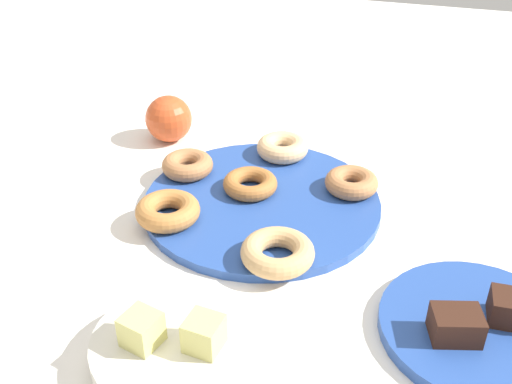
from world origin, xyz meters
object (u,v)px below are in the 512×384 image
(fruit_bowl, at_px, (178,351))
(donut_1, at_px, (168,211))
(cake_plate, at_px, (479,329))
(melon_chunk_left, at_px, (204,334))
(brownie_far, at_px, (456,325))
(melon_chunk_right, at_px, (142,330))
(donut_0, at_px, (351,182))
(apple, at_px, (169,119))
(donut_4, at_px, (278,252))
(donut_2, at_px, (187,165))
(donut_5, at_px, (282,147))
(donut_plate, at_px, (262,203))
(donut_3, at_px, (250,184))

(fruit_bowl, bearing_deg, donut_1, -63.72)
(cake_plate, relative_size, melon_chunk_left, 6.21)
(brownie_far, distance_m, melon_chunk_right, 0.33)
(brownie_far, bearing_deg, cake_plate, -135.00)
(donut_0, xyz_separation_m, donut_1, (0.23, 0.15, 0.00))
(donut_0, bearing_deg, fruit_bowl, 72.20)
(donut_0, relative_size, apple, 0.97)
(donut_0, relative_size, cake_plate, 0.36)
(donut_4, relative_size, melon_chunk_right, 2.64)
(melon_chunk_left, xyz_separation_m, apple, (0.25, -0.47, -0.01))
(fruit_bowl, bearing_deg, apple, -65.11)
(donut_0, distance_m, donut_2, 0.26)
(brownie_far, distance_m, apple, 0.62)
(donut_5, distance_m, cake_plate, 0.45)
(donut_plate, xyz_separation_m, fruit_bowl, (-0.00, 0.32, 0.01))
(donut_plate, distance_m, melon_chunk_right, 0.33)
(donut_0, relative_size, fruit_bowl, 0.44)
(donut_3, distance_m, fruit_bowl, 0.33)
(donut_1, bearing_deg, fruit_bowl, 116.28)
(donut_plate, bearing_deg, donut_1, 38.77)
(donut_3, height_order, cake_plate, donut_3)
(donut_plate, bearing_deg, cake_plate, 149.96)
(melon_chunk_left, xyz_separation_m, melon_chunk_right, (0.06, 0.01, 0.00))
(donut_2, bearing_deg, cake_plate, 153.89)
(donut_5, bearing_deg, melon_chunk_left, 94.81)
(donut_2, xyz_separation_m, fruit_bowl, (-0.14, 0.35, -0.01))
(melon_chunk_left, relative_size, melon_chunk_right, 1.00)
(brownie_far, relative_size, melon_chunk_left, 1.47)
(donut_2, bearing_deg, fruit_bowl, 110.90)
(donut_1, height_order, melon_chunk_left, melon_chunk_left)
(brownie_far, bearing_deg, donut_plate, -36.35)
(donut_4, distance_m, apple, 0.41)
(donut_plate, height_order, brownie_far, brownie_far)
(donut_1, height_order, cake_plate, donut_1)
(donut_1, height_order, brownie_far, brownie_far)
(cake_plate, height_order, brownie_far, brownie_far)
(brownie_far, xyz_separation_m, fruit_bowl, (0.28, 0.11, -0.02))
(donut_0, relative_size, melon_chunk_right, 2.23)
(donut_5, relative_size, melon_chunk_right, 2.37)
(brownie_far, height_order, apple, apple)
(cake_plate, relative_size, brownie_far, 4.23)
(apple, bearing_deg, cake_plate, 147.40)
(donut_2, xyz_separation_m, melon_chunk_right, (-0.10, 0.37, 0.02))
(donut_plate, relative_size, brownie_far, 6.62)
(donut_3, height_order, donut_4, donut_4)
(donut_plate, height_order, donut_3, donut_3)
(donut_2, xyz_separation_m, cake_plate, (-0.44, 0.22, -0.02))
(donut_3, bearing_deg, donut_0, -162.69)
(melon_chunk_left, distance_m, melon_chunk_right, 0.06)
(donut_0, height_order, cake_plate, donut_0)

